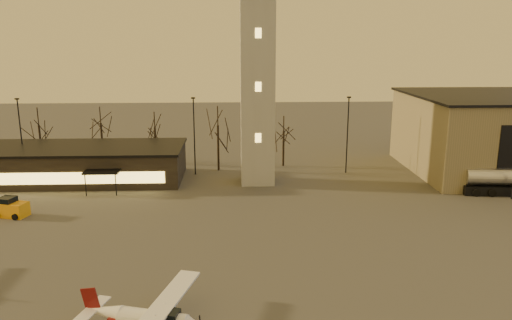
# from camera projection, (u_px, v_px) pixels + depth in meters

# --- Properties ---
(ground) EXTENTS (220.00, 220.00, 0.00)m
(ground) POSITION_uv_depth(u_px,v_px,m) (278.00, 308.00, 33.03)
(ground) COLOR #3B3836
(ground) RESTS_ON ground
(control_tower) EXTENTS (6.80, 6.80, 32.60)m
(control_tower) POSITION_uv_depth(u_px,v_px,m) (257.00, 48.00, 58.27)
(control_tower) COLOR #A2A19A
(control_tower) RESTS_ON ground
(terminal) EXTENTS (25.40, 12.20, 4.30)m
(terminal) POSITION_uv_depth(u_px,v_px,m) (82.00, 163.00, 62.65)
(terminal) COLOR black
(terminal) RESTS_ON ground
(light_poles) EXTENTS (58.50, 12.25, 10.14)m
(light_poles) POSITION_uv_depth(u_px,v_px,m) (261.00, 138.00, 61.86)
(light_poles) COLOR black
(light_poles) RESTS_ON ground
(tree_row) EXTENTS (37.20, 9.20, 8.80)m
(tree_row) POSITION_uv_depth(u_px,v_px,m) (156.00, 124.00, 69.06)
(tree_row) COLOR black
(tree_row) RESTS_ON ground
(fuel_truck) EXTENTS (8.45, 3.39, 3.06)m
(fuel_truck) POSITION_uv_depth(u_px,v_px,m) (499.00, 184.00, 57.18)
(fuel_truck) COLOR black
(fuel_truck) RESTS_ON ground
(service_cart) EXTENTS (3.45, 2.66, 1.97)m
(service_cart) POSITION_uv_depth(u_px,v_px,m) (11.00, 209.00, 50.03)
(service_cart) COLOR orange
(service_cart) RESTS_ON ground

